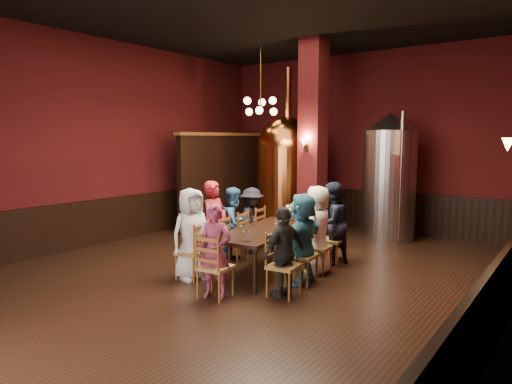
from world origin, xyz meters
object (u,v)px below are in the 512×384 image
Objects in this scene: person_2 at (234,224)px; steel_vessel at (389,177)px; copper_kettle at (288,172)px; person_0 at (191,234)px; person_1 at (214,225)px; dining_table at (265,233)px; rose_vase at (290,210)px.

person_2 is 4.01m from steel_vessel.
copper_kettle is (-0.74, 3.09, 0.78)m from person_2.
person_2 is 0.49× the size of steel_vessel.
person_0 is 1.08× the size of person_2.
person_0 is at bearing -107.68° from steel_vessel.
person_2 is (-0.08, 0.66, -0.09)m from person_1.
copper_kettle is at bearing -2.37° from person_2.
person_0 is (-0.73, -1.09, 0.07)m from dining_table.
person_1 is 3.90m from copper_kettle.
copper_kettle reaches higher than person_1.
steel_vessel is (2.45, 0.46, -0.03)m from copper_kettle.
person_2 is at bearing -115.69° from steel_vessel.
person_0 is 2.16m from rose_vase.
copper_kettle reaches higher than rose_vase.
rose_vase is (-0.08, 0.96, 0.27)m from dining_table.
copper_kettle is 2.49m from steel_vessel.
person_1 is (-0.81, -0.43, 0.11)m from dining_table.
copper_kettle is 1.40× the size of steel_vessel.
person_1 is at bearing -77.67° from copper_kettle.
steel_vessel is at bearing -25.29° from person_1.
person_0 is 0.96× the size of person_1.
rose_vase is at bearing 88.13° from dining_table.
person_1 is (-0.08, 0.67, 0.03)m from person_0.
dining_table is 1.31m from person_0.
person_2 is 3.27m from copper_kettle.
steel_vessel reaches higher than rose_vase.
person_1 is 1.12× the size of person_2.
person_2 is (-0.88, 0.23, 0.02)m from dining_table.
dining_table is 0.86× the size of steel_vessel.
steel_vessel reaches higher than person_0.
person_2 is 4.36× the size of rose_vase.
steel_vessel is 8.99× the size of rose_vase.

